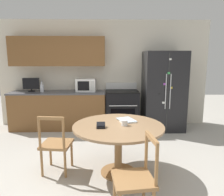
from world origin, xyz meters
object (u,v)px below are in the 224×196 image
Objects in this scene: dining_chair_left at (56,144)px; wallet at (101,126)px; oven_range at (122,109)px; candle_glass at (125,123)px; refrigerator at (163,91)px; counter_bottle at (42,88)px; microwave at (86,85)px; countertop_tv at (31,84)px; dining_chair_near at (136,179)px.

wallet is at bearing -6.11° from dining_chair_left.
oven_range is 11.84× the size of candle_glass.
refrigerator is 2.35m from candle_glass.
microwave is at bearing 4.54° from counter_bottle.
countertop_tv is 1.48× the size of counter_bottle.
microwave is at bearing 100.19° from wallet.
countertop_tv is at bearing 163.90° from counter_bottle.
dining_chair_near reaches higher than wallet.
candle_glass is at bearing -93.03° from oven_range.
dining_chair_near is 9.89× the size of candle_glass.
countertop_tv is at bearing -179.87° from microwave.
refrigerator is 14.16× the size of wallet.
candle_glass is at bearing -3.34° from dining_chair_near.
refrigerator is at bearing -3.91° from oven_range.
countertop_tv is at bearing 177.63° from refrigerator.
countertop_tv reaches higher than candle_glass.
oven_range is 2.35× the size of microwave.
oven_range is 1.20× the size of dining_chair_left.
microwave is (-1.84, 0.13, 0.13)m from refrigerator.
dining_chair_left reaches higher than wallet.
microwave reaches higher than dining_chair_near.
countertop_tv is 0.29m from counter_bottle.
countertop_tv is at bearing 126.74° from wallet.
counter_bottle is 3.57m from dining_chair_near.
microwave is at bearing 89.67° from dining_chair_left.
counter_bottle is 2.87× the size of candle_glass.
refrigerator is 3.18m from dining_chair_near.
dining_chair_near is (0.80, -3.10, -0.62)m from microwave.
dining_chair_left is at bearing 176.70° from candle_glass.
microwave is 2.35m from wallet.
microwave is 2.25m from dining_chair_left.
dining_chair_near is at bearing -86.81° from candle_glass.
refrigerator is at bearing -1.02° from counter_bottle.
countertop_tv is at bearing 27.58° from dining_chair_near.
oven_range reaches higher than dining_chair_near.
oven_range is 1.04m from microwave.
wallet is (-0.34, -0.09, -0.01)m from candle_glass.
countertop_tv reaches higher than dining_chair_left.
dining_chair_near is at bearing -109.25° from refrigerator.
countertop_tv is 0.43× the size of dining_chair_near.
dining_chair_left is 6.93× the size of wallet.
refrigerator reaches higher than wallet.
counter_bottle is at bearing 116.93° from dining_chair_left.
dining_chair_near is 0.95m from wallet.
wallet is (1.44, -2.21, -0.23)m from counter_bottle.
wallet is (0.67, -0.15, 0.33)m from dining_chair_left.
dining_chair_near is at bearing -58.83° from counter_bottle.
counter_bottle is 0.29× the size of dining_chair_near.
candle_glass is (2.05, -2.20, -0.30)m from countertop_tv.
countertop_tv is 2.88m from wallet.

